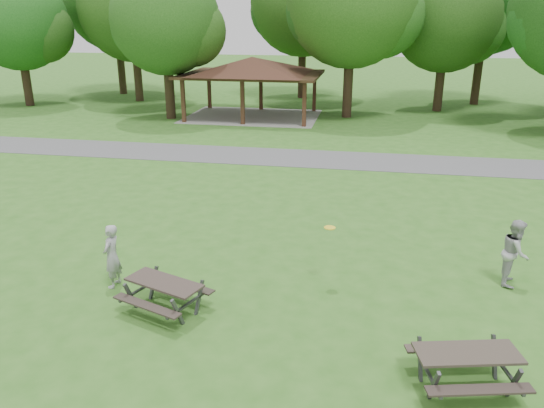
{
  "coord_description": "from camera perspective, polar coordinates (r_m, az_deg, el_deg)",
  "views": [
    {
      "loc": [
        3.51,
        -9.51,
        6.2
      ],
      "look_at": [
        1.0,
        4.0,
        1.3
      ],
      "focal_mm": 35.0,
      "sensor_mm": 36.0,
      "label": 1
    }
  ],
  "objects": [
    {
      "name": "ground",
      "position": [
        11.88,
        -8.49,
        -12.07
      ],
      "size": [
        160.0,
        160.0,
        0.0
      ],
      "primitive_type": "plane",
      "color": "#2D611B",
      "rests_on": "ground"
    },
    {
      "name": "picnic_table_middle",
      "position": [
        11.98,
        -11.51,
        -8.91
      ],
      "size": [
        2.11,
        1.9,
        0.75
      ],
      "color": "#302622",
      "rests_on": "ground"
    },
    {
      "name": "asphalt_path",
      "position": [
        24.56,
        1.98,
        5.02
      ],
      "size": [
        120.0,
        3.2,
        0.02
      ],
      "primitive_type": "cube",
      "color": "#4C4C4F",
      "rests_on": "ground"
    },
    {
      "name": "tree_row_e",
      "position": [
        34.57,
        8.75,
        20.38
      ],
      "size": [
        8.4,
        8.0,
        11.02
      ],
      "color": "black",
      "rests_on": "ground"
    },
    {
      "name": "frisbee_thrower",
      "position": [
        13.24,
        -16.84,
        -5.39
      ],
      "size": [
        0.4,
        0.59,
        1.58
      ],
      "primitive_type": "imported",
      "rotation": [
        0.0,
        0.0,
        -1.6
      ],
      "color": "#98989B",
      "rests_on": "ground"
    },
    {
      "name": "picnic_table_far",
      "position": [
        10.13,
        20.2,
        -15.53
      ],
      "size": [
        2.05,
        1.79,
        0.77
      ],
      "color": "#312923",
      "rests_on": "ground"
    },
    {
      "name": "tree_row_d",
      "position": [
        34.36,
        -11.26,
        18.56
      ],
      "size": [
        6.93,
        6.6,
        9.27
      ],
      "color": "black",
      "rests_on": "ground"
    },
    {
      "name": "pavilion",
      "position": [
        34.48,
        -2.16,
        14.39
      ],
      "size": [
        8.6,
        7.01,
        3.76
      ],
      "color": "#372114",
      "rests_on": "ground"
    },
    {
      "name": "frisbee_catcher",
      "position": [
        14.07,
        24.69,
        -4.74
      ],
      "size": [
        0.79,
        0.92,
        1.65
      ],
      "primitive_type": "imported",
      "rotation": [
        0.0,
        0.0,
        1.34
      ],
      "color": "#A7A7AA",
      "rests_on": "ground"
    },
    {
      "name": "tree_row_c",
      "position": [
        42.29,
        -14.64,
        19.49
      ],
      "size": [
        8.19,
        7.8,
        10.67
      ],
      "color": "black",
      "rests_on": "ground"
    },
    {
      "name": "tree_deep_b",
      "position": [
        42.88,
        3.51,
        20.51
      ],
      "size": [
        8.4,
        8.0,
        11.13
      ],
      "color": "black",
      "rests_on": "ground"
    },
    {
      "name": "tree_deep_a",
      "position": [
        46.74,
        -16.38,
        20.03
      ],
      "size": [
        8.4,
        8.0,
        11.38
      ],
      "color": "#2E2114",
      "rests_on": "ground"
    },
    {
      "name": "frisbee_in_flight",
      "position": [
        12.54,
        6.24,
        -2.55
      ],
      "size": [
        0.35,
        0.35,
        0.02
      ],
      "color": "yellow",
      "rests_on": "ground"
    },
    {
      "name": "tree_row_b",
      "position": [
        42.71,
        -25.55,
        17.11
      ],
      "size": [
        7.14,
        6.8,
        9.28
      ],
      "color": "black",
      "rests_on": "ground"
    },
    {
      "name": "tree_row_f",
      "position": [
        38.31,
        18.34,
        18.16
      ],
      "size": [
        7.35,
        7.0,
        9.55
      ],
      "color": "black",
      "rests_on": "ground"
    }
  ]
}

